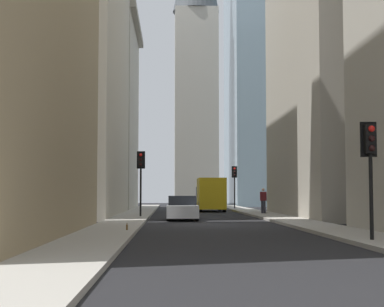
% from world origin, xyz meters
% --- Properties ---
extents(ground_plane, '(135.00, 135.00, 0.00)m').
position_xyz_m(ground_plane, '(0.00, 0.00, 0.00)').
color(ground_plane, black).
extents(sidewalk_right, '(90.00, 2.20, 0.14)m').
position_xyz_m(sidewalk_right, '(0.00, 4.50, 0.07)').
color(sidewalk_right, '#A8A399').
rests_on(sidewalk_right, ground_plane).
extents(sidewalk_left, '(90.00, 2.20, 0.14)m').
position_xyz_m(sidewalk_left, '(0.00, -4.50, 0.07)').
color(sidewalk_left, '#A8A399').
rests_on(sidewalk_left, ground_plane).
extents(building_left_midfar, '(17.26, 10.50, 26.95)m').
position_xyz_m(building_left_midfar, '(9.03, -10.59, 13.49)').
color(building_left_midfar, '#A8A091').
rests_on(building_left_midfar, ground_plane).
extents(building_right_far, '(14.80, 10.50, 19.99)m').
position_xyz_m(building_right_far, '(28.59, 10.59, 10.01)').
color(building_right_far, beige).
rests_on(building_right_far, ground_plane).
extents(building_right_midfar, '(17.53, 10.00, 28.16)m').
position_xyz_m(building_right_midfar, '(11.65, 10.60, 14.08)').
color(building_right_midfar, beige).
rests_on(building_right_midfar, ground_plane).
extents(church_spire, '(5.77, 5.77, 37.78)m').
position_xyz_m(church_spire, '(43.42, -1.07, 19.74)').
color(church_spire, '#B7B2A5').
rests_on(church_spire, ground_plane).
extents(delivery_truck, '(6.46, 2.25, 2.84)m').
position_xyz_m(delivery_truck, '(22.12, -1.40, 1.46)').
color(delivery_truck, yellow).
rests_on(delivery_truck, ground_plane).
extents(sedan_silver, '(4.30, 1.78, 1.42)m').
position_xyz_m(sedan_silver, '(5.07, 1.40, 0.66)').
color(sedan_silver, '#B7BABF').
rests_on(sedan_silver, ground_plane).
extents(traffic_light_foreground, '(0.43, 0.52, 3.65)m').
position_xyz_m(traffic_light_foreground, '(-11.66, -4.08, 2.81)').
color(traffic_light_foreground, black).
rests_on(traffic_light_foreground, sidewalk_left).
extents(traffic_light_midblock, '(0.43, 0.52, 4.07)m').
position_xyz_m(traffic_light_midblock, '(7.75, 3.94, 3.13)').
color(traffic_light_midblock, black).
rests_on(traffic_light_midblock, sidewalk_right).
extents(traffic_light_far_junction, '(0.43, 0.52, 4.03)m').
position_xyz_m(traffic_light_far_junction, '(27.54, -4.09, 3.10)').
color(traffic_light_far_junction, black).
rests_on(traffic_light_far_junction, sidewalk_left).
extents(pedestrian, '(0.26, 0.44, 1.79)m').
position_xyz_m(pedestrian, '(12.97, -4.58, 1.12)').
color(pedestrian, '#33333D').
rests_on(pedestrian, sidewalk_left).
extents(discarded_bottle, '(0.07, 0.07, 0.27)m').
position_xyz_m(discarded_bottle, '(-6.47, 3.76, 0.25)').
color(discarded_bottle, brown).
rests_on(discarded_bottle, sidewalk_right).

